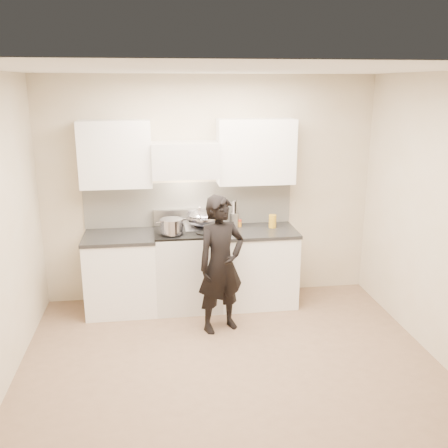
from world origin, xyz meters
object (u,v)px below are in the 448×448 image
object	(u,v)px
wok	(203,218)
utensil_crock	(234,219)
stove	(188,268)
person	(221,264)
counter_right	(256,266)

from	to	relation	value
wok	utensil_crock	world-z (taller)	wok
stove	utensil_crock	bearing A→B (deg)	16.41
utensil_crock	person	bearing A→B (deg)	-108.38
wok	person	world-z (taller)	person
counter_right	utensil_crock	distance (m)	0.63
stove	wok	distance (m)	0.63
counter_right	wok	size ratio (longest dim) A/B	1.95
counter_right	person	bearing A→B (deg)	-128.78
wok	person	bearing A→B (deg)	-81.18
wok	person	distance (m)	0.82
counter_right	utensil_crock	xyz separation A→B (m)	(-0.25, 0.17, 0.56)
stove	counter_right	distance (m)	0.83
counter_right	utensil_crock	bearing A→B (deg)	145.55
stove	counter_right	world-z (taller)	stove
wok	utensil_crock	xyz separation A→B (m)	(0.39, 0.07, -0.04)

